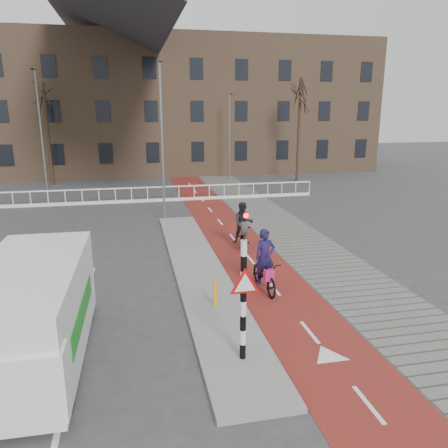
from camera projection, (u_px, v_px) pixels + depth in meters
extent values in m
plane|color=#38383A|center=(246.00, 321.00, 12.25)|extent=(120.00, 120.00, 0.00)
cube|color=maroon|center=(224.00, 227.00, 22.01)|extent=(2.50, 60.00, 0.01)
cube|color=slate|center=(277.00, 224.00, 22.57)|extent=(3.00, 60.00, 0.01)
cube|color=gray|center=(199.00, 271.00, 15.88)|extent=(1.80, 16.00, 0.12)
cylinder|color=black|center=(243.00, 301.00, 9.84)|extent=(0.14, 0.14, 2.88)
imported|color=black|center=(244.00, 222.00, 9.37)|extent=(0.13, 0.16, 0.80)
cylinder|color=#FF0C05|center=(246.00, 216.00, 9.19)|extent=(0.11, 0.02, 0.11)
cylinder|color=#EDAB0D|center=(215.00, 294.00, 12.82)|extent=(0.12, 0.12, 0.77)
imported|color=black|center=(265.00, 275.00, 14.19)|extent=(0.80, 2.02, 1.04)
imported|color=#1A1343|center=(265.00, 257.00, 14.03)|extent=(0.69, 0.47, 1.82)
cube|color=#C31B60|center=(269.00, 275.00, 13.61)|extent=(0.31, 0.21, 0.36)
imported|color=black|center=(243.00, 236.00, 18.44)|extent=(0.82, 1.93, 1.12)
imported|color=black|center=(243.00, 223.00, 18.30)|extent=(0.95, 0.79, 1.76)
cube|color=white|center=(31.00, 312.00, 9.95)|extent=(2.32, 5.56, 2.20)
cube|color=#1F9226|center=(83.00, 312.00, 10.20)|extent=(0.09, 3.53, 0.55)
cube|color=black|center=(0.00, 352.00, 7.57)|extent=(1.98, 0.09, 0.90)
cylinder|color=black|center=(65.00, 391.00, 8.57)|extent=(0.29, 0.78, 0.77)
cylinder|color=black|center=(14.00, 314.00, 11.79)|extent=(0.29, 0.78, 0.77)
cylinder|color=black|center=(86.00, 309.00, 12.13)|extent=(0.29, 0.78, 0.77)
cube|color=silver|center=(98.00, 189.00, 27.08)|extent=(28.00, 0.08, 0.08)
cube|color=silver|center=(99.00, 202.00, 27.30)|extent=(28.00, 0.10, 0.20)
cube|color=#7F6047|center=(127.00, 106.00, 40.39)|extent=(46.00, 10.00, 12.00)
cylinder|color=black|center=(48.00, 135.00, 33.53)|extent=(0.23, 0.23, 7.70)
cylinder|color=black|center=(299.00, 131.00, 35.07)|extent=(0.23, 0.23, 8.09)
cylinder|color=slate|center=(162.00, 144.00, 22.25)|extent=(0.12, 0.12, 8.09)
cylinder|color=slate|center=(41.00, 132.00, 30.56)|extent=(0.12, 0.12, 8.47)
cylinder|color=slate|center=(229.00, 137.00, 36.00)|extent=(0.12, 0.12, 7.05)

